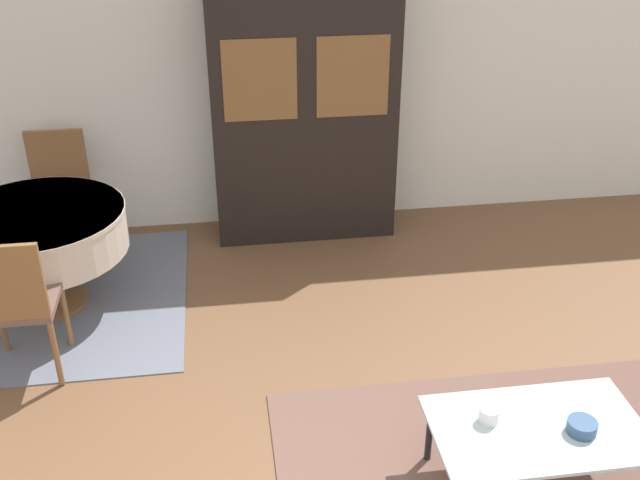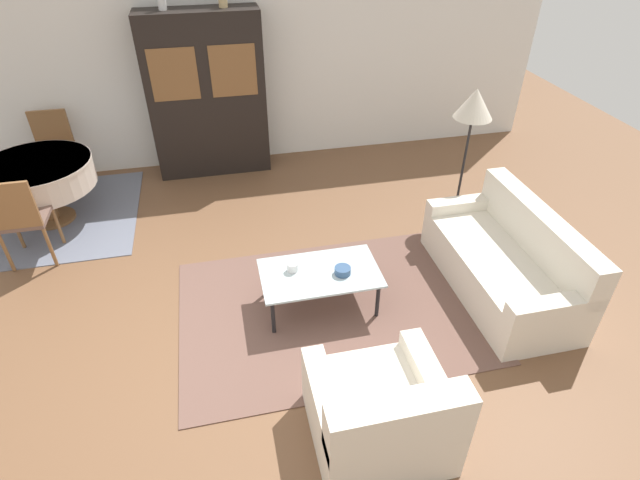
{
  "view_description": "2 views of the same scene",
  "coord_description": "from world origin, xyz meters",
  "views": [
    {
      "loc": [
        -0.33,
        -2.28,
        2.97
      ],
      "look_at": [
        0.2,
        1.4,
        0.95
      ],
      "focal_mm": 42.0,
      "sensor_mm": 36.0,
      "label": 1
    },
    {
      "loc": [
        0.38,
        -3.01,
        3.21
      ],
      "look_at": [
        1.14,
        0.34,
        0.75
      ],
      "focal_mm": 28.0,
      "sensor_mm": 36.0,
      "label": 2
    }
  ],
  "objects": [
    {
      "name": "armchair",
      "position": [
        1.23,
        -1.11,
        0.29
      ],
      "size": [
        0.9,
        0.87,
        0.8
      ],
      "color": "silver",
      "rests_on": "ground_plane"
    },
    {
      "name": "couch",
      "position": [
        2.9,
        0.2,
        0.3
      ],
      "size": [
        0.82,
        1.75,
        0.83
      ],
      "rotation": [
        0.0,
        0.0,
        1.57
      ],
      "color": "silver",
      "rests_on": "ground_plane"
    },
    {
      "name": "wall_back",
      "position": [
        0.0,
        3.63,
        1.35
      ],
      "size": [
        10.0,
        0.06,
        2.7
      ],
      "color": "white",
      "rests_on": "ground_plane"
    },
    {
      "name": "bowl",
      "position": [
        1.33,
        0.28,
        0.43
      ],
      "size": [
        0.14,
        0.14,
        0.07
      ],
      "color": "#33517A",
      "rests_on": "coffee_table"
    },
    {
      "name": "dining_table",
      "position": [
        -1.58,
        2.44,
        0.59
      ],
      "size": [
        1.18,
        1.18,
        0.73
      ],
      "color": "brown",
      "rests_on": "dining_rug"
    },
    {
      "name": "dining_chair_far",
      "position": [
        -1.58,
        3.25,
        0.56
      ],
      "size": [
        0.44,
        0.44,
        0.98
      ],
      "rotation": [
        0.0,
        0.0,
        3.14
      ],
      "color": "brown",
      "rests_on": "dining_rug"
    },
    {
      "name": "ground_plane",
      "position": [
        0.0,
        0.0,
        0.0
      ],
      "size": [
        14.0,
        14.0,
        0.0
      ],
      "primitive_type": "plane",
      "color": "brown"
    },
    {
      "name": "dining_rug",
      "position": [
        -1.66,
        2.49,
        0.01
      ],
      "size": [
        2.03,
        1.92,
        0.01
      ],
      "color": "slate",
      "rests_on": "ground_plane"
    },
    {
      "name": "coffee_table",
      "position": [
        1.14,
        0.34,
        0.36
      ],
      "size": [
        1.06,
        0.63,
        0.39
      ],
      "color": "black",
      "rests_on": "area_rug"
    },
    {
      "name": "display_cabinet",
      "position": [
        0.35,
        3.35,
        1.02
      ],
      "size": [
        1.45,
        0.46,
        2.04
      ],
      "color": "black",
      "rests_on": "ground_plane"
    },
    {
      "name": "area_rug",
      "position": [
        1.22,
        0.25,
        0.01
      ],
      "size": [
        2.73,
        1.95,
        0.01
      ],
      "color": "brown",
      "rests_on": "ground_plane"
    },
    {
      "name": "cup",
      "position": [
        0.9,
        0.41,
        0.44
      ],
      "size": [
        0.1,
        0.1,
        0.08
      ],
      "color": "white",
      "rests_on": "coffee_table"
    },
    {
      "name": "dining_chair_near",
      "position": [
        -1.58,
        1.63,
        0.56
      ],
      "size": [
        0.44,
        0.44,
        0.98
      ],
      "color": "brown",
      "rests_on": "dining_rug"
    },
    {
      "name": "floor_lamp",
      "position": [
        3.05,
        1.52,
        1.3
      ],
      "size": [
        0.41,
        0.41,
        1.52
      ],
      "color": "black",
      "rests_on": "ground_plane"
    }
  ]
}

